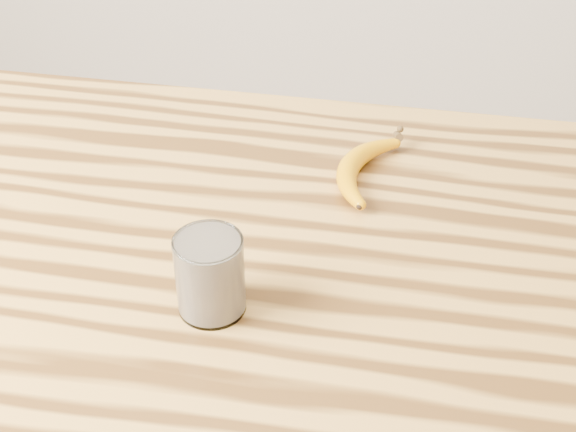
# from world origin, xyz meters

# --- Properties ---
(table) EXTENTS (1.20, 0.80, 0.90)m
(table) POSITION_xyz_m (0.00, 0.00, 0.77)
(table) COLOR #B48138
(table) RESTS_ON ground
(smoothie_glass) EXTENTS (0.08, 0.08, 0.10)m
(smoothie_glass) POSITION_xyz_m (-0.02, -0.14, 0.95)
(smoothie_glass) COLOR white
(smoothie_glass) RESTS_ON table
(banana) EXTENTS (0.14, 0.27, 0.03)m
(banana) POSITION_xyz_m (0.11, 0.18, 0.92)
(banana) COLOR #D48802
(banana) RESTS_ON table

